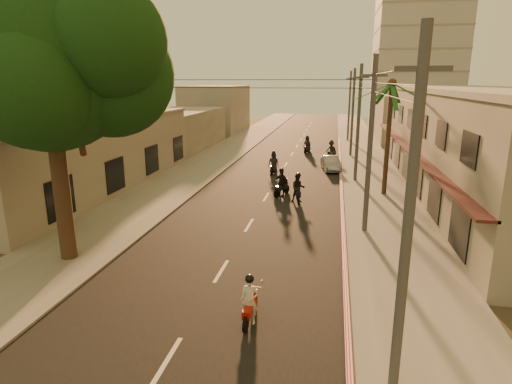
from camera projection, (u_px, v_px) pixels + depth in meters
ground at (208, 294)px, 16.02m from camera, size 160.00×160.00×0.00m
road at (278, 178)px, 35.05m from camera, size 10.00×140.00×0.02m
sidewalk_right at (372, 181)px, 33.74m from camera, size 5.00×140.00×0.12m
sidewalk_left at (190, 174)px, 36.34m from camera, size 5.00×140.00×0.12m
curb_stripe at (342, 196)px, 29.38m from camera, size 0.20×60.00×0.20m
shophouse_row at (473, 141)px, 29.81m from camera, size 8.80×34.20×7.30m
left_building at (77, 154)px, 31.12m from camera, size 8.20×24.20×5.20m
distant_tower at (418, 37)px, 63.01m from camera, size 12.10×12.10×28.00m
broadleaf_tree at (58, 62)px, 17.07m from camera, size 9.60×8.70×12.10m
palm_tree at (392, 90)px, 28.05m from camera, size 5.00×5.00×8.20m
utility_poles at (360, 97)px, 32.33m from camera, size 1.20×48.26×9.00m
filler_right at (410, 118)px, 55.66m from camera, size 8.00×14.00×6.00m
filler_left_near at (175, 129)px, 50.26m from camera, size 8.00×14.00×4.40m
filler_left_far at (216, 109)px, 67.07m from camera, size 8.00×14.00×7.00m
scooter_red at (250, 302)px, 13.95m from camera, size 0.67×1.76×1.73m
scooter_mid_a at (298, 189)px, 28.02m from camera, size 1.12×1.99×1.97m
scooter_mid_b at (281, 183)px, 29.47m from camera, size 1.42×1.90×1.98m
scooter_far_a at (274, 164)px, 36.50m from camera, size 0.99×2.03×2.00m
scooter_far_b at (331, 150)px, 43.94m from camera, size 1.65×1.80×1.90m
parked_car at (331, 163)px, 37.95m from camera, size 2.64×4.33×1.28m
scooter_far_c at (307, 145)px, 47.18m from camera, size 1.19×1.92×1.93m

